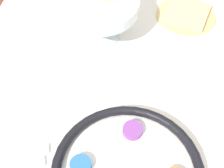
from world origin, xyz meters
TOP-DOWN VIEW (x-y plane):
  - fruit_stand at (0.27, 0.15)m, footprint 0.20×0.20m
  - bread_plate at (0.38, -0.08)m, footprint 0.17×0.17m
  - fork_right at (-0.11, 0.28)m, footprint 0.08×0.17m

SIDE VIEW (x-z plane):
  - fork_right at x=-0.11m, z-range 0.78..0.78m
  - bread_plate at x=0.38m, z-range 0.78..0.80m
  - fruit_stand at x=0.27m, z-range 0.81..0.93m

